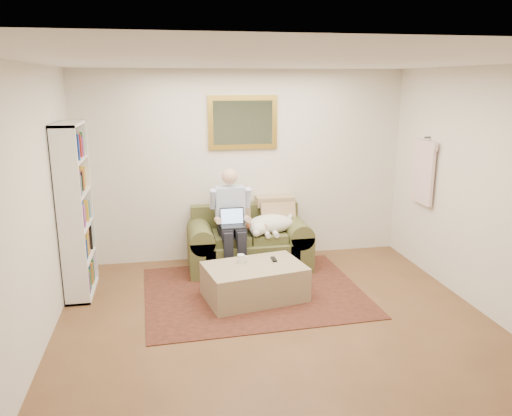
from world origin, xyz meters
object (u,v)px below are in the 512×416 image
object	(u,v)px
laptop	(233,221)
ottoman	(254,282)
coffee_mug	(241,259)
sofa	(248,247)
sleeping_dog	(271,224)
bookshelf	(75,211)
seated_man	(232,223)

from	to	relation	value
laptop	ottoman	size ratio (longest dim) A/B	0.28
laptop	coffee_mug	size ratio (longest dim) A/B	3.11
sofa	coffee_mug	distance (m)	0.95
sleeping_dog	sofa	bearing A→B (deg)	164.26
sleeping_dog	coffee_mug	xyz separation A→B (m)	(-0.53, -0.82, -0.16)
sofa	bookshelf	bearing A→B (deg)	-167.57
sofa	sleeping_dog	distance (m)	0.45
laptop	bookshelf	size ratio (longest dim) A/B	0.16
seated_man	bookshelf	bearing A→B (deg)	-170.38
ottoman	laptop	bearing A→B (deg)	99.56
seated_man	bookshelf	world-z (taller)	bookshelf
coffee_mug	ottoman	bearing A→B (deg)	-38.90
bookshelf	laptop	bearing A→B (deg)	7.75
coffee_mug	seated_man	bearing A→B (deg)	89.79
ottoman	coffee_mug	world-z (taller)	coffee_mug
sofa	seated_man	distance (m)	0.49
ottoman	coffee_mug	xyz separation A→B (m)	(-0.14, 0.11, 0.25)
seated_man	bookshelf	size ratio (longest dim) A/B	0.67
ottoman	bookshelf	world-z (taller)	bookshelf
sofa	coffee_mug	bearing A→B (deg)	-105.06
ottoman	bookshelf	bearing A→B (deg)	164.43
sleeping_dog	coffee_mug	world-z (taller)	sleeping_dog
sleeping_dog	coffee_mug	bearing A→B (deg)	-122.84
coffee_mug	laptop	bearing A→B (deg)	89.77
seated_man	sofa	bearing A→B (deg)	31.45
laptop	sleeping_dog	distance (m)	0.55
seated_man	ottoman	xyz separation A→B (m)	(0.14, -0.87, -0.47)
sleeping_dog	ottoman	xyz separation A→B (m)	(-0.39, -0.93, -0.41)
sleeping_dog	bookshelf	size ratio (longest dim) A/B	0.33
seated_man	sleeping_dog	size ratio (longest dim) A/B	2.04
sofa	coffee_mug	xyz separation A→B (m)	(-0.24, -0.90, 0.18)
laptop	sleeping_dog	size ratio (longest dim) A/B	0.47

